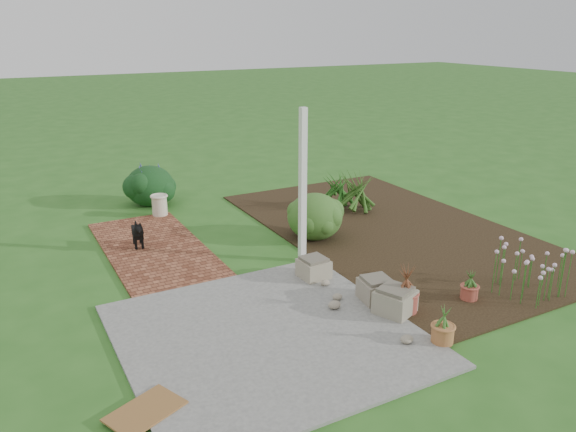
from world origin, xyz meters
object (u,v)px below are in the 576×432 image
cream_ceramic_urn (160,205)px  stone_trough_near (376,290)px  black_dog (138,232)px  evergreen_shrub (315,215)px

cream_ceramic_urn → stone_trough_near: bearing=-72.6°
black_dog → cream_ceramic_urn: (0.82, 1.54, -0.08)m
black_dog → evergreen_shrub: 3.10m
stone_trough_near → evergreen_shrub: bearing=78.5°
stone_trough_near → black_dog: (-2.41, 3.52, 0.13)m
stone_trough_near → evergreen_shrub: evergreen_shrub is taller
stone_trough_near → black_dog: 4.27m
stone_trough_near → evergreen_shrub: 2.58m
cream_ceramic_urn → evergreen_shrub: bearing=-50.6°
stone_trough_near → cream_ceramic_urn: size_ratio=1.06×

